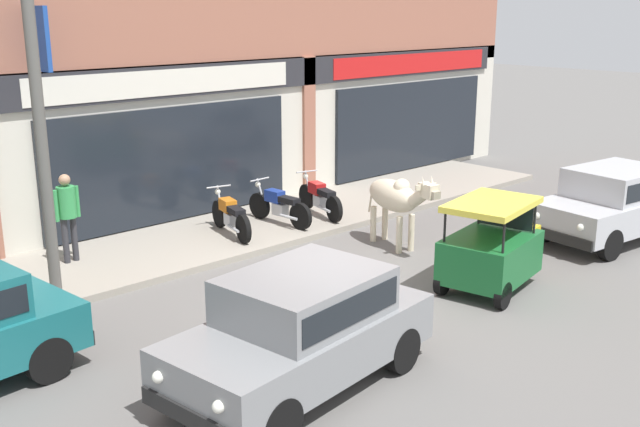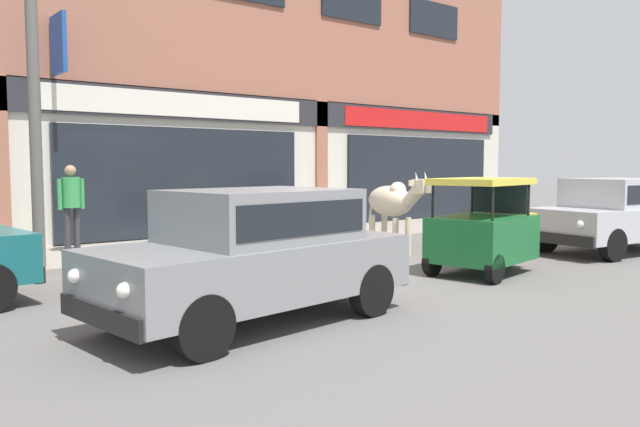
{
  "view_description": "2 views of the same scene",
  "coord_description": "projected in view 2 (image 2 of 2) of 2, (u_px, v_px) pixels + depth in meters",
  "views": [
    {
      "loc": [
        -8.25,
        -8.35,
        4.53
      ],
      "look_at": [
        0.47,
        1.0,
        0.99
      ],
      "focal_mm": 42.0,
      "sensor_mm": 36.0,
      "label": 1
    },
    {
      "loc": [
        -6.34,
        -7.82,
        1.72
      ],
      "look_at": [
        0.63,
        1.0,
        0.85
      ],
      "focal_mm": 35.0,
      "sensor_mm": 36.0,
      "label": 2
    }
  ],
  "objects": [
    {
      "name": "car_1",
      "position": [
        256.0,
        249.0,
        6.8
      ],
      "size": [
        3.74,
        2.0,
        1.46
      ],
      "color": "black",
      "rests_on": "ground"
    },
    {
      "name": "shop_building",
      "position": [
        179.0,
        24.0,
        13.93
      ],
      "size": [
        23.0,
        1.4,
        10.13
      ],
      "color": "#9E604C",
      "rests_on": "ground"
    },
    {
      "name": "utility_pole",
      "position": [
        34.0,
        106.0,
        9.58
      ],
      "size": [
        0.18,
        0.18,
        5.0
      ],
      "primitive_type": "cylinder",
      "color": "#595651",
      "rests_on": "sidewalk"
    },
    {
      "name": "sidewalk",
      "position": [
        219.0,
        245.0,
        12.99
      ],
      "size": [
        19.0,
        2.83,
        0.13
      ],
      "primitive_type": "cube",
      "color": "gray",
      "rests_on": "ground"
    },
    {
      "name": "motorcycle_0",
      "position": [
        234.0,
        224.0,
        12.89
      ],
      "size": [
        0.69,
        1.78,
        0.88
      ],
      "color": "black",
      "rests_on": "sidewalk"
    },
    {
      "name": "ground_plane",
      "position": [
        328.0,
        271.0,
        10.17
      ],
      "size": [
        90.0,
        90.0,
        0.0
      ],
      "primitive_type": "plane",
      "color": "#605E5B"
    },
    {
      "name": "cow",
      "position": [
        393.0,
        202.0,
        12.15
      ],
      "size": [
        0.85,
        2.12,
        1.61
      ],
      "color": "beige",
      "rests_on": "ground"
    },
    {
      "name": "auto_rickshaw",
      "position": [
        485.0,
        232.0,
        9.88
      ],
      "size": [
        2.11,
        1.46,
        1.52
      ],
      "color": "black",
      "rests_on": "ground"
    },
    {
      "name": "car_0",
      "position": [
        617.0,
        211.0,
        12.31
      ],
      "size": [
        3.74,
        1.99,
        1.46
      ],
      "color": "black",
      "rests_on": "ground"
    },
    {
      "name": "motorcycle_1",
      "position": [
        284.0,
        221.0,
        13.58
      ],
      "size": [
        0.52,
        1.81,
        0.88
      ],
      "color": "black",
      "rests_on": "sidewalk"
    },
    {
      "name": "motorcycle_2",
      "position": [
        325.0,
        218.0,
        14.19
      ],
      "size": [
        0.69,
        1.78,
        0.88
      ],
      "color": "black",
      "rests_on": "sidewalk"
    },
    {
      "name": "pedestrian",
      "position": [
        71.0,
        199.0,
        11.42
      ],
      "size": [
        0.5,
        0.32,
        1.6
      ],
      "color": "#2D2D33",
      "rests_on": "sidewalk"
    }
  ]
}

